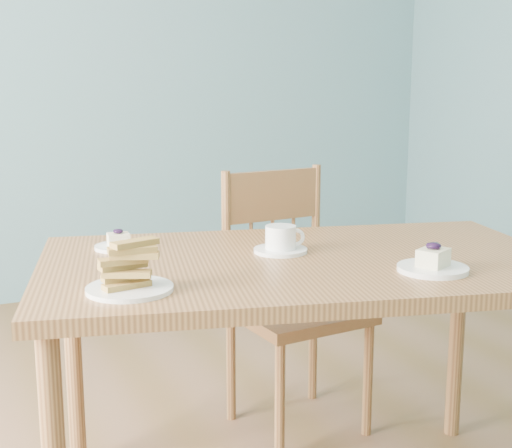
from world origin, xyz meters
The scene contains 7 objects.
room centered at (0.00, 0.00, 1.35)m, with size 5.01×5.01×2.71m.
dining_table centered at (0.35, 0.07, 0.68)m, with size 1.57×1.12×0.76m.
dining_chair centered at (0.58, 0.56, 0.47)m, with size 0.46×0.44×0.93m.
cheesecake_plate_near centered at (0.59, -0.19, 0.78)m, with size 0.18×0.18×0.08m.
cheesecake_plate_far centered at (-0.08, 0.39, 0.78)m, with size 0.14×0.14×0.06m.
coffee_cup centered at (0.33, 0.15, 0.79)m, with size 0.15×0.15×0.08m.
biscotti_plate centered at (-0.16, -0.04, 0.80)m, with size 0.20×0.20×0.12m.
Camera 1 is at (-0.55, -1.60, 1.24)m, focal length 50.00 mm.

